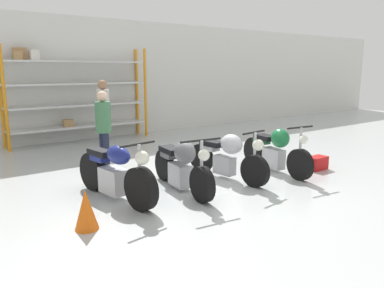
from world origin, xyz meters
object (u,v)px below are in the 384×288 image
motorcycle_green (276,150)px  motorcycle_silver (227,156)px  person_browsing (103,124)px  traffic_cone (86,210)px  shelving_rack (75,92)px  toolbox (317,163)px  person_near_rack (104,109)px  motorcycle_blue (115,173)px  motorcycle_grey (182,166)px

motorcycle_green → motorcycle_silver: bearing=-91.6°
person_browsing → traffic_cone: bearing=61.1°
shelving_rack → toolbox: size_ratio=9.29×
motorcycle_green → person_near_rack: 4.57m
motorcycle_blue → person_near_rack: size_ratio=1.13×
motorcycle_silver → toolbox: 2.14m
toolbox → traffic_cone: 5.08m
motorcycle_silver → traffic_cone: (-3.05, -0.65, -0.19)m
motorcycle_blue → motorcycle_silver: bearing=76.1°
shelving_rack → motorcycle_grey: shelving_rack is taller
shelving_rack → person_near_rack: 1.57m
toolbox → motorcycle_silver: bearing=163.6°
motorcycle_green → toolbox: motorcycle_green is taller
shelving_rack → motorcycle_green: size_ratio=2.04×
motorcycle_blue → motorcycle_silver: size_ratio=1.04×
motorcycle_blue → person_near_rack: 3.97m
motorcycle_grey → traffic_cone: 2.07m
motorcycle_blue → motorcycle_green: motorcycle_green is taller
shelving_rack → person_near_rack: bearing=-82.7°
motorcycle_grey → person_near_rack: bearing=-176.6°
shelving_rack → traffic_cone: size_ratio=7.43×
shelving_rack → traffic_cone: (-2.01, -6.04, -1.17)m
shelving_rack → toolbox: (3.06, -5.99, -1.31)m
shelving_rack → motorcycle_grey: size_ratio=2.04×
toolbox → motorcycle_green: bearing=153.8°
motorcycle_silver → person_near_rack: size_ratio=1.08×
motorcycle_silver → traffic_cone: bearing=-84.6°
motorcycle_grey → person_browsing: 2.22m
motorcycle_blue → person_browsing: (0.60, 1.84, 0.54)m
person_near_rack → person_browsing: bearing=93.2°
traffic_cone → person_near_rack: bearing=64.0°
person_near_rack → toolbox: (2.87, -4.47, -0.95)m
motorcycle_grey → traffic_cone: (-1.96, -0.62, -0.17)m
motorcycle_blue → toolbox: bearing=70.7°
person_browsing → person_near_rack: person_near_rack is taller
motorcycle_green → person_near_rack: bearing=-146.6°
motorcycle_blue → person_browsing: bearing=153.3°
motorcycle_blue → motorcycle_grey: bearing=69.6°
motorcycle_silver → traffic_cone: size_ratio=3.60×
person_browsing → motorcycle_blue: bearing=70.7°
motorcycle_blue → motorcycle_grey: (1.15, -0.24, 0.00)m
person_browsing → traffic_cone: person_browsing is taller
motorcycle_green → motorcycle_grey: bearing=-86.8°
motorcycle_grey → motorcycle_green: (2.26, -0.15, 0.01)m
person_near_rack → motorcycle_blue: bearing=95.7°
person_near_rack → motorcycle_green: bearing=142.9°
motorcycle_blue → traffic_cone: bearing=-52.2°
toolbox → traffic_cone: bearing=-179.4°
motorcycle_grey → toolbox: size_ratio=4.54×
motorcycle_silver → motorcycle_green: motorcycle_green is taller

